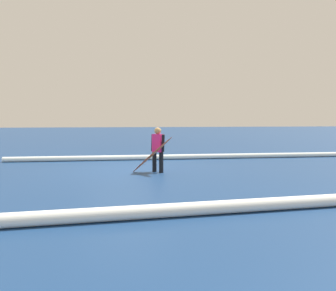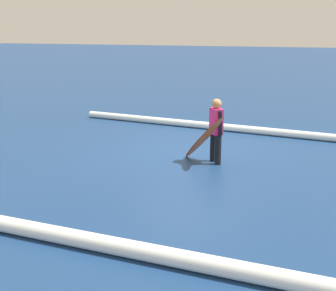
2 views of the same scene
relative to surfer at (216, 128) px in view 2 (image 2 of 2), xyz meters
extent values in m
plane|color=navy|center=(0.96, -0.83, -0.81)|extent=(152.13, 152.13, 0.00)
cylinder|color=black|center=(-0.09, 0.10, -0.48)|extent=(0.14, 0.14, 0.66)
cylinder|color=black|center=(0.09, -0.10, -0.48)|extent=(0.14, 0.14, 0.66)
cube|color=#D82672|center=(0.00, 0.00, 0.14)|extent=(0.38, 0.39, 0.58)
sphere|color=tan|center=(0.00, 0.00, 0.53)|extent=(0.22, 0.22, 0.22)
cylinder|color=black|center=(-0.14, 0.16, 0.14)|extent=(0.09, 0.18, 0.57)
cylinder|color=black|center=(0.14, -0.16, 0.14)|extent=(0.09, 0.20, 0.57)
ellipsoid|color=#E55926|center=(0.22, 0.20, -0.22)|extent=(1.30, 1.05, 1.20)
ellipsoid|color=blue|center=(0.22, 0.20, -0.22)|extent=(0.97, 0.75, 0.97)
cylinder|color=white|center=(-1.83, -3.26, -0.70)|extent=(15.11, 1.10, 0.21)
camera|label=1|loc=(1.69, 10.08, 0.85)|focal=34.04mm
camera|label=2|loc=(-3.16, 9.75, 2.10)|focal=50.16mm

